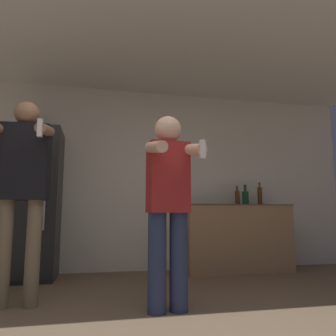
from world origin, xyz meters
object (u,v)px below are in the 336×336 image
bottle_green_wine (245,197)px  bottle_short_whiskey (237,197)px  refrigerator (30,203)px  person_man_side (23,179)px  bottle_brown_liquor (260,196)px  person_woman_foreground (168,200)px

bottle_green_wine → bottle_short_whiskey: bottle_short_whiskey is taller
refrigerator → person_man_side: 1.27m
bottle_brown_liquor → person_man_side: size_ratio=0.19×
bottle_short_whiskey → person_woman_foreground: bearing=-128.9°
refrigerator → bottle_green_wine: bearing=1.6°
refrigerator → person_woman_foreground: refrigerator is taller
bottle_green_wine → bottle_brown_liquor: 0.23m
bottle_green_wine → bottle_short_whiskey: size_ratio=0.98×
person_woman_foreground → person_man_side: (-1.21, 0.39, 0.19)m
refrigerator → bottle_short_whiskey: bearing=1.6°
person_woman_foreground → refrigerator: bearing=129.9°
bottle_green_wine → person_woman_foreground: person_woman_foreground is taller
refrigerator → person_woman_foreground: (1.37, -1.63, -0.03)m
bottle_green_wine → person_man_side: bearing=-154.0°
bottle_brown_liquor → person_woman_foreground: (-1.73, -1.71, -0.16)m
refrigerator → person_man_side: bearing=-82.6°
person_woman_foreground → bottle_short_whiskey: bearing=51.1°
person_woman_foreground → person_man_side: 1.28m
person_man_side → refrigerator: bearing=97.4°
refrigerator → bottle_green_wine: (2.88, 0.08, 0.10)m
bottle_short_whiskey → person_woman_foreground: 2.21m
refrigerator → person_man_side: refrigerator is taller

